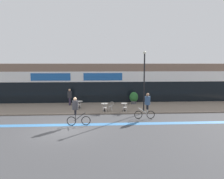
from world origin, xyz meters
The scene contains 16 objects.
ground_plane centered at (0.00, 0.00, 0.00)m, with size 120.00×120.00×0.00m, color #424244.
sidewalk_slab centered at (0.00, 7.25, 0.06)m, with size 40.00×5.50×0.12m, color gray.
storefront_facade centered at (0.00, 11.96, 2.30)m, with size 40.00×4.06×4.62m.
bike_lane_stripe centered at (0.00, 1.24, 0.00)m, with size 36.00×0.70×0.01m, color #3D7AB7.
bistro_table_0 centered at (0.50, 6.97, 0.62)m, with size 0.68×0.68×0.71m.
bistro_table_1 centered at (3.01, 5.43, 0.65)m, with size 0.68×0.68×0.74m.
bistro_table_2 centered at (4.90, 5.43, 0.64)m, with size 0.62×0.62×0.74m.
cafe_chair_0_near centered at (0.51, 6.34, 0.64)m, with size 0.43×0.59×0.90m.
cafe_chair_1_near centered at (3.02, 4.80, 0.64)m, with size 0.43×0.59×0.90m.
cafe_chair_1_side centered at (3.64, 5.43, 0.64)m, with size 0.58×0.42×0.90m.
cafe_chair_2_near centered at (4.90, 4.80, 0.64)m, with size 0.41×0.58×0.90m.
planter_pot centered at (6.40, 8.93, 0.83)m, with size 0.95×0.95×1.34m.
lamp_post centered at (6.67, 4.79, 3.35)m, with size 0.26×0.26×5.64m.
cyclist_0 centered at (0.78, 1.06, 1.24)m, with size 1.78×0.50×2.15m.
cyclist_1 centered at (6.50, 2.73, 1.29)m, with size 1.73×0.50×2.18m.
pedestrian_near_end centered at (-0.68, 8.54, 1.18)m, with size 0.53×0.53×1.79m.
Camera 1 is at (2.49, -15.09, 4.67)m, focal length 35.00 mm.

